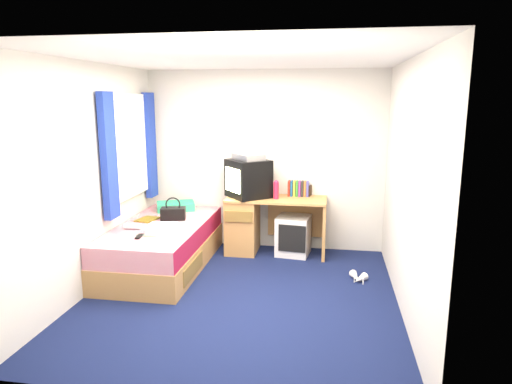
% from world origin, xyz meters
% --- Properties ---
extents(ground, '(3.40, 3.40, 0.00)m').
position_xyz_m(ground, '(0.00, 0.00, 0.00)').
color(ground, '#0C1438').
rests_on(ground, ground).
extents(room_shell, '(3.40, 3.40, 3.40)m').
position_xyz_m(room_shell, '(0.00, 0.00, 1.45)').
color(room_shell, white).
rests_on(room_shell, ground).
extents(bed, '(1.01, 2.00, 0.54)m').
position_xyz_m(bed, '(-1.10, 0.70, 0.27)').
color(bed, tan).
rests_on(bed, ground).
extents(pillow, '(0.57, 0.48, 0.11)m').
position_xyz_m(pillow, '(-1.17, 1.40, 0.59)').
color(pillow, teal).
rests_on(pillow, bed).
extents(desk, '(1.30, 0.55, 0.75)m').
position_xyz_m(desk, '(-0.08, 1.44, 0.41)').
color(desk, tan).
rests_on(desk, ground).
extents(storage_cube, '(0.46, 0.46, 0.52)m').
position_xyz_m(storage_cube, '(0.43, 1.41, 0.26)').
color(storage_cube, silver).
rests_on(storage_cube, ground).
extents(crt_tv, '(0.67, 0.67, 0.49)m').
position_xyz_m(crt_tv, '(-0.18, 1.44, 1.00)').
color(crt_tv, black).
rests_on(crt_tv, desk).
extents(vcr, '(0.48, 0.49, 0.08)m').
position_xyz_m(vcr, '(-0.17, 1.44, 1.28)').
color(vcr, '#B6B6B9').
rests_on(vcr, crt_tv).
extents(book_row, '(0.27, 0.13, 0.20)m').
position_xyz_m(book_row, '(0.47, 1.60, 0.85)').
color(book_row, maroon).
rests_on(book_row, desk).
extents(picture_frame, '(0.05, 0.12, 0.14)m').
position_xyz_m(picture_frame, '(0.62, 1.63, 0.82)').
color(picture_frame, black).
rests_on(picture_frame, desk).
extents(pink_water_bottle, '(0.07, 0.07, 0.22)m').
position_xyz_m(pink_water_bottle, '(0.20, 1.38, 0.86)').
color(pink_water_bottle, red).
rests_on(pink_water_bottle, desk).
extents(aerosol_can, '(0.06, 0.06, 0.20)m').
position_xyz_m(aerosol_can, '(0.13, 1.53, 0.85)').
color(aerosol_can, silver).
rests_on(aerosol_can, desk).
extents(handbag, '(0.33, 0.23, 0.28)m').
position_xyz_m(handbag, '(-1.03, 0.93, 0.62)').
color(handbag, black).
rests_on(handbag, bed).
extents(towel, '(0.32, 0.27, 0.10)m').
position_xyz_m(towel, '(-0.96, 0.33, 0.59)').
color(towel, white).
rests_on(towel, bed).
extents(magazine, '(0.27, 0.32, 0.01)m').
position_xyz_m(magazine, '(-1.35, 0.85, 0.55)').
color(magazine, gold).
rests_on(magazine, bed).
extents(water_bottle, '(0.20, 0.07, 0.07)m').
position_xyz_m(water_bottle, '(-1.35, 0.43, 0.58)').
color(water_bottle, silver).
rests_on(water_bottle, bed).
extents(colour_swatch_fan, '(0.23, 0.09, 0.01)m').
position_xyz_m(colour_swatch_fan, '(-1.09, 0.21, 0.55)').
color(colour_swatch_fan, gold).
rests_on(colour_swatch_fan, bed).
extents(remote_control, '(0.07, 0.16, 0.02)m').
position_xyz_m(remote_control, '(-1.15, 0.15, 0.55)').
color(remote_control, black).
rests_on(remote_control, bed).
extents(window_assembly, '(0.11, 1.42, 1.40)m').
position_xyz_m(window_assembly, '(-1.55, 0.90, 1.42)').
color(window_assembly, silver).
rests_on(window_assembly, room_shell).
extents(white_heels, '(0.21, 0.29, 0.09)m').
position_xyz_m(white_heels, '(1.23, 0.61, 0.04)').
color(white_heels, white).
rests_on(white_heels, ground).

